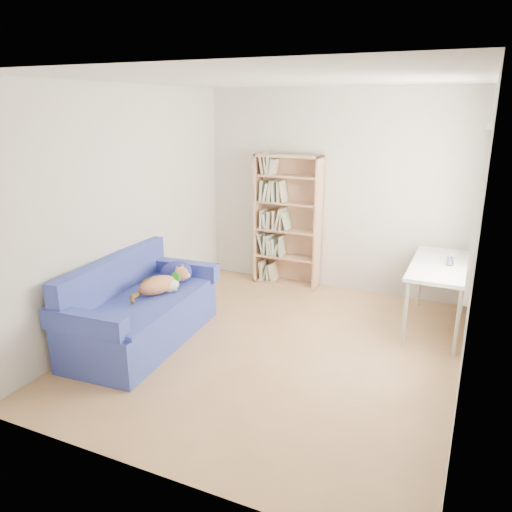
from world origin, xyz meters
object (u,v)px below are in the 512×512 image
at_px(pen_cup, 450,260).
at_px(sofa, 141,310).
at_px(bookshelf, 287,226).
at_px(desk, 440,270).

bearing_deg(pen_cup, sofa, -151.50).
xyz_separation_m(bookshelf, pen_cup, (2.10, -0.67, -0.01)).
distance_m(sofa, desk, 3.21).
relative_size(sofa, pen_cup, 12.65).
distance_m(sofa, pen_cup, 3.30).
xyz_separation_m(sofa, bookshelf, (0.77, 2.23, 0.48)).
bearing_deg(sofa, desk, 25.45).
bearing_deg(sofa, pen_cup, 24.40).
height_order(bookshelf, pen_cup, bookshelf).
relative_size(desk, pen_cup, 8.89).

